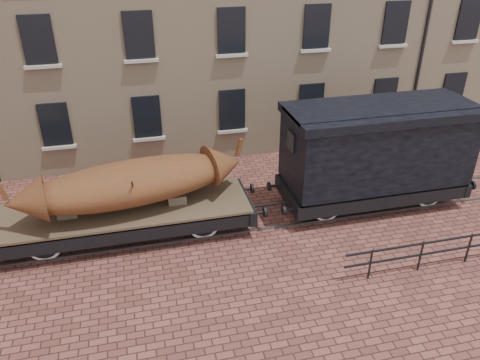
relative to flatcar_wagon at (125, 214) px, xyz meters
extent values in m
plane|color=#552E27|center=(3.66, 0.00, -0.84)|extent=(90.00, 90.00, 0.00)
cube|color=black|center=(-2.34, 4.96, 1.36)|extent=(1.10, 0.12, 1.70)
cube|color=#B8B5AA|center=(-2.34, 4.90, 0.41)|extent=(1.30, 0.18, 0.12)
cube|color=black|center=(1.16, 4.96, 1.36)|extent=(1.10, 0.12, 1.70)
cube|color=#B8B5AA|center=(1.16, 4.90, 0.41)|extent=(1.30, 0.18, 0.12)
cube|color=black|center=(4.66, 4.96, 1.36)|extent=(1.10, 0.12, 1.70)
cube|color=#B8B5AA|center=(4.66, 4.90, 0.41)|extent=(1.30, 0.18, 0.12)
cube|color=black|center=(8.16, 4.96, 1.36)|extent=(1.10, 0.12, 1.70)
cube|color=#B8B5AA|center=(8.16, 4.90, 0.41)|extent=(1.30, 0.18, 0.12)
cube|color=black|center=(11.66, 4.96, 1.36)|extent=(1.10, 0.12, 1.70)
cube|color=#B8B5AA|center=(11.66, 4.90, 0.41)|extent=(1.30, 0.18, 0.12)
cube|color=black|center=(15.16, 4.96, 1.36)|extent=(1.10, 0.12, 1.70)
cube|color=#B8B5AA|center=(15.16, 4.90, 0.41)|extent=(1.30, 0.18, 0.12)
cube|color=black|center=(-2.34, 4.96, 4.56)|extent=(1.10, 0.12, 1.70)
cube|color=#B8B5AA|center=(-2.34, 4.90, 3.61)|extent=(1.30, 0.18, 0.12)
cube|color=black|center=(1.16, 4.96, 4.56)|extent=(1.10, 0.12, 1.70)
cube|color=#B8B5AA|center=(1.16, 4.90, 3.61)|extent=(1.30, 0.18, 0.12)
cube|color=black|center=(4.66, 4.96, 4.56)|extent=(1.10, 0.12, 1.70)
cube|color=#B8B5AA|center=(4.66, 4.90, 3.61)|extent=(1.30, 0.18, 0.12)
cube|color=black|center=(8.16, 4.96, 4.56)|extent=(1.10, 0.12, 1.70)
cube|color=#B8B5AA|center=(8.16, 4.90, 3.61)|extent=(1.30, 0.18, 0.12)
cube|color=black|center=(11.66, 4.96, 4.56)|extent=(1.10, 0.12, 1.70)
cube|color=#B8B5AA|center=(11.66, 4.90, 3.61)|extent=(1.30, 0.18, 0.12)
cube|color=black|center=(15.16, 4.96, 4.56)|extent=(1.10, 0.12, 1.70)
cube|color=#B8B5AA|center=(15.16, 4.90, 3.61)|extent=(1.30, 0.18, 0.12)
cube|color=#59595E|center=(3.66, -0.72, -0.81)|extent=(30.00, 0.08, 0.06)
cube|color=#59595E|center=(3.66, 0.72, -0.81)|extent=(30.00, 0.08, 0.06)
cylinder|color=black|center=(6.66, -3.80, -0.34)|extent=(0.06, 0.06, 1.00)
cylinder|color=black|center=(8.26, -3.80, -0.34)|extent=(0.06, 0.06, 1.00)
cylinder|color=black|center=(9.86, -3.80, -0.34)|extent=(0.06, 0.06, 1.00)
cube|color=#503A2A|center=(0.00, 0.00, 0.15)|extent=(7.90, 2.32, 0.13)
cube|color=black|center=(0.00, -1.07, -0.10)|extent=(7.90, 0.17, 0.47)
cube|color=black|center=(0.00, 1.07, -0.10)|extent=(7.90, 0.17, 0.47)
cube|color=black|center=(3.95, 0.00, -0.10)|extent=(0.23, 2.42, 0.47)
cylinder|color=black|center=(4.25, -0.79, -0.10)|extent=(0.37, 0.11, 0.11)
cylinder|color=black|center=(4.43, -0.79, -0.10)|extent=(0.08, 0.34, 0.34)
cylinder|color=black|center=(4.25, 0.79, -0.10)|extent=(0.37, 0.11, 0.11)
cylinder|color=black|center=(4.43, 0.79, -0.10)|extent=(0.08, 0.34, 0.34)
cylinder|color=black|center=(-2.42, 0.00, -0.34)|extent=(0.11, 2.00, 0.11)
cylinder|color=white|center=(-2.42, -0.72, -0.34)|extent=(1.01, 0.07, 1.01)
cylinder|color=black|center=(-2.42, -0.72, -0.34)|extent=(0.83, 0.11, 0.83)
cube|color=black|center=(-2.42, -0.85, -0.08)|extent=(0.95, 0.08, 0.11)
cylinder|color=white|center=(-2.42, 0.72, -0.34)|extent=(1.01, 0.07, 1.01)
cylinder|color=black|center=(-2.42, 0.72, -0.34)|extent=(0.83, 0.11, 0.83)
cube|color=black|center=(-2.42, 0.85, -0.08)|extent=(0.95, 0.08, 0.11)
cylinder|color=black|center=(2.42, 0.00, -0.34)|extent=(0.11, 2.00, 0.11)
cylinder|color=white|center=(2.42, -0.72, -0.34)|extent=(1.01, 0.07, 1.01)
cylinder|color=black|center=(2.42, -0.72, -0.34)|extent=(0.83, 0.11, 0.83)
cube|color=black|center=(2.42, -0.85, -0.08)|extent=(0.95, 0.08, 0.11)
cylinder|color=white|center=(2.42, 0.72, -0.34)|extent=(1.01, 0.07, 1.01)
cylinder|color=black|center=(2.42, 0.72, -0.34)|extent=(0.83, 0.11, 0.83)
cube|color=black|center=(2.42, 0.85, -0.08)|extent=(0.95, 0.08, 0.11)
cube|color=black|center=(0.00, 0.00, -0.26)|extent=(4.22, 0.06, 0.06)
cube|color=brown|center=(-1.69, 0.00, 0.36)|extent=(0.58, 0.53, 0.30)
cube|color=brown|center=(1.69, 0.00, 0.36)|extent=(0.58, 0.53, 0.30)
ellipsoid|color=brown|center=(0.37, 0.00, 1.09)|extent=(6.76, 3.10, 1.30)
cone|color=brown|center=(-2.68, -0.53, 1.14)|extent=(1.32, 1.41, 1.24)
cube|color=brown|center=(-3.17, -0.61, 1.63)|extent=(0.28, 0.18, 0.63)
cone|color=brown|center=(3.41, 0.53, 1.14)|extent=(1.32, 1.41, 1.24)
cube|color=brown|center=(3.91, 0.61, 1.63)|extent=(0.28, 0.18, 0.63)
cylinder|color=#3D2F20|center=(0.37, -0.53, 0.96)|extent=(0.06, 1.11, 1.53)
cylinder|color=#3D2F20|center=(0.37, 0.53, 0.96)|extent=(0.06, 1.11, 1.53)
cube|color=black|center=(8.63, -1.14, -0.12)|extent=(6.20, 0.17, 0.47)
cube|color=black|center=(8.63, 1.14, -0.12)|extent=(6.20, 0.17, 0.47)
cube|color=black|center=(5.53, 0.00, -0.12)|extent=(0.23, 2.48, 0.47)
cylinder|color=black|center=(5.06, -0.83, -0.12)|extent=(0.08, 0.33, 0.33)
cylinder|color=black|center=(5.06, 0.83, -0.12)|extent=(0.08, 0.33, 0.33)
cube|color=black|center=(11.73, 0.00, -0.12)|extent=(0.23, 2.48, 0.47)
cylinder|color=black|center=(12.19, -0.83, -0.12)|extent=(0.08, 0.33, 0.33)
cylinder|color=black|center=(12.19, 0.83, -0.12)|extent=(0.08, 0.33, 0.33)
cylinder|color=black|center=(6.66, 0.00, -0.34)|extent=(0.10, 1.96, 0.10)
cylinder|color=white|center=(6.66, -0.72, -0.34)|extent=(0.99, 0.07, 0.99)
cylinder|color=black|center=(6.66, -0.72, -0.34)|extent=(0.81, 0.10, 0.81)
cylinder|color=white|center=(6.66, 0.72, -0.34)|extent=(0.99, 0.07, 0.99)
cylinder|color=black|center=(6.66, 0.72, -0.34)|extent=(0.81, 0.10, 0.81)
cylinder|color=black|center=(10.59, 0.00, -0.34)|extent=(0.10, 1.96, 0.10)
cylinder|color=white|center=(10.59, -0.72, -0.34)|extent=(0.99, 0.07, 0.99)
cylinder|color=black|center=(10.59, -0.72, -0.34)|extent=(0.81, 0.10, 0.81)
cylinder|color=white|center=(10.59, 0.72, -0.34)|extent=(0.99, 0.07, 0.99)
cylinder|color=black|center=(10.59, 0.72, -0.34)|extent=(0.81, 0.10, 0.81)
cube|color=black|center=(8.63, 0.00, 1.38)|extent=(6.20, 2.48, 2.38)
cube|color=black|center=(8.63, 0.00, 2.71)|extent=(6.39, 2.63, 0.29)
cube|color=black|center=(8.63, 0.00, 2.83)|extent=(6.39, 1.76, 0.12)
cube|color=black|center=(5.51, 0.00, 1.95)|extent=(0.08, 0.62, 0.62)
cube|color=black|center=(11.75, 0.00, 1.95)|extent=(0.08, 0.62, 0.62)
camera|label=1|loc=(0.60, -13.09, 8.07)|focal=35.00mm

